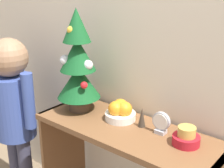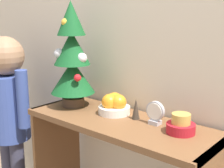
{
  "view_description": "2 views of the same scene",
  "coord_description": "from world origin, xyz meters",
  "px_view_note": "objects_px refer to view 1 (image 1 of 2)",
  "views": [
    {
      "loc": [
        0.84,
        -0.95,
        1.49
      ],
      "look_at": [
        -0.07,
        0.16,
        0.98
      ],
      "focal_mm": 50.0,
      "sensor_mm": 36.0,
      "label": 1
    },
    {
      "loc": [
        0.91,
        -0.93,
        1.27
      ],
      "look_at": [
        -0.05,
        0.19,
        0.93
      ],
      "focal_mm": 50.0,
      "sensor_mm": 36.0,
      "label": 2
    }
  ],
  "objects_px": {
    "singing_bowl": "(186,138)",
    "figurine": "(142,117)",
    "fruit_bowl": "(120,111)",
    "child_figure": "(14,102)",
    "mini_tree": "(78,64)",
    "desk_clock": "(161,123)"
  },
  "relations": [
    {
      "from": "mini_tree",
      "to": "singing_bowl",
      "type": "xyz_separation_m",
      "value": [
        0.65,
        0.03,
        -0.24
      ]
    },
    {
      "from": "fruit_bowl",
      "to": "singing_bowl",
      "type": "bearing_deg",
      "value": -2.56
    },
    {
      "from": "fruit_bowl",
      "to": "child_figure",
      "type": "bearing_deg",
      "value": -168.15
    },
    {
      "from": "fruit_bowl",
      "to": "child_figure",
      "type": "distance_m",
      "value": 0.77
    },
    {
      "from": "singing_bowl",
      "to": "child_figure",
      "type": "bearing_deg",
      "value": -173.01
    },
    {
      "from": "singing_bowl",
      "to": "figurine",
      "type": "bearing_deg",
      "value": 175.24
    },
    {
      "from": "mini_tree",
      "to": "fruit_bowl",
      "type": "relative_size",
      "value": 3.5
    },
    {
      "from": "singing_bowl",
      "to": "mini_tree",
      "type": "bearing_deg",
      "value": -177.41
    },
    {
      "from": "desk_clock",
      "to": "child_figure",
      "type": "bearing_deg",
      "value": -171.03
    },
    {
      "from": "fruit_bowl",
      "to": "child_figure",
      "type": "xyz_separation_m",
      "value": [
        -0.75,
        -0.16,
        -0.1
      ]
    },
    {
      "from": "figurine",
      "to": "child_figure",
      "type": "relative_size",
      "value": 0.09
    },
    {
      "from": "mini_tree",
      "to": "fruit_bowl",
      "type": "bearing_deg",
      "value": 10.27
    },
    {
      "from": "fruit_bowl",
      "to": "desk_clock",
      "type": "bearing_deg",
      "value": 0.07
    },
    {
      "from": "figurine",
      "to": "mini_tree",
      "type": "bearing_deg",
      "value": -172.65
    },
    {
      "from": "mini_tree",
      "to": "figurine",
      "type": "xyz_separation_m",
      "value": [
        0.39,
        0.05,
        -0.22
      ]
    },
    {
      "from": "mini_tree",
      "to": "figurine",
      "type": "height_order",
      "value": "mini_tree"
    },
    {
      "from": "fruit_bowl",
      "to": "figurine",
      "type": "relative_size",
      "value": 1.59
    },
    {
      "from": "mini_tree",
      "to": "desk_clock",
      "type": "distance_m",
      "value": 0.56
    },
    {
      "from": "singing_bowl",
      "to": "figurine",
      "type": "relative_size",
      "value": 1.22
    },
    {
      "from": "desk_clock",
      "to": "child_figure",
      "type": "height_order",
      "value": "child_figure"
    },
    {
      "from": "mini_tree",
      "to": "desk_clock",
      "type": "xyz_separation_m",
      "value": [
        0.51,
        0.05,
        -0.22
      ]
    },
    {
      "from": "fruit_bowl",
      "to": "figurine",
      "type": "height_order",
      "value": "fruit_bowl"
    }
  ]
}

